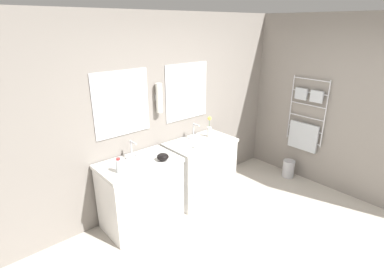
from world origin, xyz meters
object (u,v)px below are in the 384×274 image
Objects in this scene: vanity_right at (202,169)px; flower_vase at (209,129)px; vanity_left at (142,194)px; amenity_bowl at (163,157)px; waste_bin at (288,168)px; toiletry_bottle at (119,166)px.

flower_vase is (0.22, 0.09, 0.56)m from vanity_right.
vanity_right is at bearing 0.00° from vanity_left.
amenity_bowl is at bearing -167.84° from flower_vase.
flower_vase reaches higher than vanity_left.
vanity_right is 0.61m from flower_vase.
waste_bin is (1.30, -0.60, -0.85)m from flower_vase.
vanity_left is 0.55m from amenity_bowl.
flower_vase is (1.55, 0.15, 0.04)m from toiletry_bottle.
vanity_left is 5.47× the size of toiletry_bottle.
vanity_left is 3.34× the size of waste_bin.
vanity_left is 6.58× the size of amenity_bowl.
amenity_bowl is (-0.77, -0.12, 0.48)m from vanity_right.
waste_bin is (2.55, -0.51, -0.29)m from vanity_left.
vanity_left is at bearing 154.33° from amenity_bowl.
vanity_left is 1.00× the size of vanity_right.
toiletry_bottle is at bearing 171.04° from waste_bin.
vanity_right is at bearing 8.81° from amenity_bowl.
toiletry_bottle is at bearing -177.43° from vanity_right.
flower_vase is at bearing 4.33° from vanity_left.
vanity_left is 3.13× the size of flower_vase.
vanity_left reaches higher than waste_bin.
toiletry_bottle is at bearing 173.85° from amenity_bowl.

